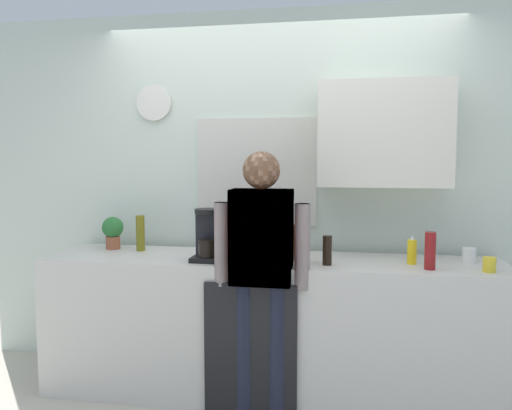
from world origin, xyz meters
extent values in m
cube|color=beige|center=(0.00, 0.30, 0.46)|extent=(2.95, 0.64, 0.91)
cube|color=black|center=(-0.06, -0.03, 0.41)|extent=(0.56, 0.02, 0.82)
cube|color=silver|center=(0.00, 0.73, 1.30)|extent=(4.55, 0.10, 2.60)
cube|color=beige|center=(-0.15, 0.67, 1.46)|extent=(0.86, 0.02, 0.76)
cube|color=#8CA5C6|center=(-0.15, 0.67, 1.46)|extent=(0.80, 0.02, 0.70)
cube|color=silver|center=(0.72, 0.52, 1.71)|extent=(0.84, 0.32, 0.68)
cylinder|color=silver|center=(-0.91, 0.66, 1.96)|extent=(0.26, 0.03, 0.26)
cube|color=black|center=(-0.36, 0.15, 0.93)|extent=(0.20, 0.20, 0.03)
cube|color=black|center=(-0.36, 0.21, 1.08)|extent=(0.18, 0.08, 0.28)
cylinder|color=black|center=(-0.36, 0.12, 1.00)|extent=(0.11, 0.11, 0.11)
cylinder|color=black|center=(-0.36, 0.15, 1.23)|extent=(0.17, 0.17, 0.03)
cylinder|color=olive|center=(-0.93, 0.41, 1.04)|extent=(0.06, 0.06, 0.25)
cylinder|color=black|center=(0.38, 0.15, 1.00)|extent=(0.06, 0.06, 0.18)
cylinder|color=maroon|center=(0.97, 0.14, 1.02)|extent=(0.06, 0.06, 0.22)
cylinder|color=brown|center=(0.18, 0.27, 1.03)|extent=(0.06, 0.06, 0.23)
cylinder|color=#3351B2|center=(-0.40, 0.46, 0.96)|extent=(0.08, 0.08, 0.10)
cylinder|color=yellow|center=(1.29, 0.13, 0.96)|extent=(0.07, 0.07, 0.08)
cylinder|color=white|center=(1.24, 0.37, 0.96)|extent=(0.08, 0.08, 0.09)
cylinder|color=#9E5638|center=(-1.15, 0.44, 0.96)|extent=(0.10, 0.10, 0.09)
sphere|color=#2D7233|center=(-1.15, 0.44, 1.07)|extent=(0.15, 0.15, 0.15)
cylinder|color=yellow|center=(0.89, 0.28, 0.99)|extent=(0.06, 0.06, 0.15)
cone|color=white|center=(0.89, 0.28, 1.08)|extent=(0.02, 0.02, 0.03)
cylinder|color=brown|center=(-0.10, 0.00, 0.41)|extent=(0.12, 0.12, 0.82)
cylinder|color=brown|center=(0.10, 0.00, 0.41)|extent=(0.12, 0.12, 0.82)
cube|color=#D85959|center=(0.00, 0.00, 1.10)|extent=(0.36, 0.20, 0.56)
sphere|color=#D8AD8C|center=(0.00, 0.00, 1.49)|extent=(0.22, 0.22, 0.22)
cylinder|color=#D85959|center=(-0.24, 0.00, 1.05)|extent=(0.09, 0.09, 0.50)
cylinder|color=#D85959|center=(0.24, 0.00, 1.05)|extent=(0.09, 0.09, 0.50)
cylinder|color=#3F4766|center=(-0.10, 0.00, 0.41)|extent=(0.12, 0.12, 0.82)
cylinder|color=#3F4766|center=(0.10, 0.00, 0.41)|extent=(0.12, 0.12, 0.82)
cube|color=white|center=(0.00, 0.00, 1.10)|extent=(0.36, 0.20, 0.56)
sphere|color=#A57A59|center=(0.00, 0.00, 1.49)|extent=(0.22, 0.22, 0.22)
cylinder|color=white|center=(-0.24, 0.00, 1.05)|extent=(0.09, 0.09, 0.50)
cylinder|color=white|center=(0.24, 0.00, 1.05)|extent=(0.09, 0.09, 0.50)
camera|label=1|loc=(0.51, -2.94, 1.56)|focal=36.00mm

